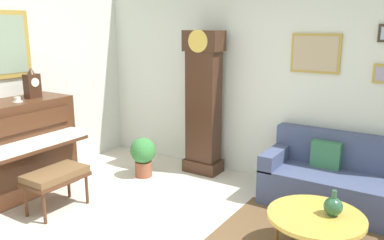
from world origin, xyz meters
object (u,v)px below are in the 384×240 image
(teacup, at_px, (17,100))
(green_jug, at_px, (333,206))
(potted_plant, at_px, (143,154))
(mantel_clock, at_px, (32,84))
(piano, at_px, (15,149))
(couch, at_px, (348,183))
(coffee_table, at_px, (316,218))
(grandfather_clock, at_px, (203,107))
(piano_bench, at_px, (56,177))

(teacup, height_order, green_jug, teacup)
(potted_plant, bearing_deg, mantel_clock, -132.78)
(piano, xyz_separation_m, couch, (3.57, 1.83, -0.29))
(couch, distance_m, coffee_table, 1.18)
(teacup, bearing_deg, grandfather_clock, 52.74)
(couch, bearing_deg, grandfather_clock, 176.63)
(grandfather_clock, relative_size, mantel_clock, 5.34)
(teacup, distance_m, green_jug, 3.69)
(piano_bench, bearing_deg, mantel_clock, 155.65)
(piano, relative_size, mantel_clock, 3.79)
(mantel_clock, bearing_deg, green_jug, 6.20)
(piano_bench, bearing_deg, potted_plant, 82.84)
(grandfather_clock, xyz_separation_m, green_jug, (2.11, -1.23, -0.47))
(couch, bearing_deg, piano_bench, -146.67)
(coffee_table, xyz_separation_m, mantel_clock, (-3.52, -0.32, 0.99))
(teacup, bearing_deg, coffee_table, 9.97)
(couch, xyz_separation_m, mantel_clock, (-3.57, -1.50, 1.05))
(grandfather_clock, xyz_separation_m, potted_plant, (-0.61, -0.62, -0.64))
(coffee_table, relative_size, potted_plant, 1.57)
(piano_bench, height_order, coffee_table, piano_bench)
(potted_plant, bearing_deg, piano_bench, -97.16)
(grandfather_clock, distance_m, coffee_table, 2.44)
(potted_plant, bearing_deg, green_jug, -12.57)
(coffee_table, height_order, green_jug, green_jug)
(couch, relative_size, green_jug, 7.92)
(grandfather_clock, bearing_deg, teacup, -127.26)
(coffee_table, height_order, mantel_clock, mantel_clock)
(piano_bench, relative_size, potted_plant, 1.25)
(couch, relative_size, coffee_table, 2.16)
(grandfather_clock, bearing_deg, green_jug, -30.18)
(mantel_clock, distance_m, teacup, 0.33)
(piano, bearing_deg, potted_plant, 55.04)
(green_jug, bearing_deg, piano_bench, -165.63)
(green_jug, bearing_deg, mantel_clock, -173.80)
(green_jug, bearing_deg, potted_plant, 167.43)
(piano, bearing_deg, coffee_table, 10.45)
(grandfather_clock, relative_size, potted_plant, 3.62)
(mantel_clock, bearing_deg, coffee_table, 5.23)
(mantel_clock, xyz_separation_m, green_jug, (3.65, 0.40, -0.87))
(grandfather_clock, distance_m, green_jug, 2.49)
(grandfather_clock, height_order, couch, grandfather_clock)
(piano_bench, height_order, couch, couch)
(teacup, bearing_deg, piano_bench, -5.29)
(coffee_table, xyz_separation_m, potted_plant, (-2.59, 0.68, -0.06))
(grandfather_clock, distance_m, mantel_clock, 2.27)
(piano_bench, relative_size, teacup, 6.03)
(mantel_clock, distance_m, potted_plant, 1.72)
(grandfather_clock, height_order, mantel_clock, grandfather_clock)
(piano_bench, bearing_deg, teacup, 174.71)
(mantel_clock, distance_m, green_jug, 3.77)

